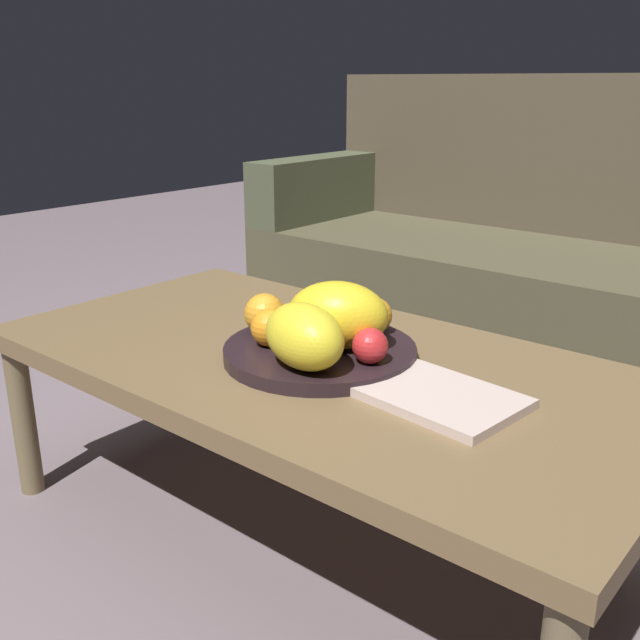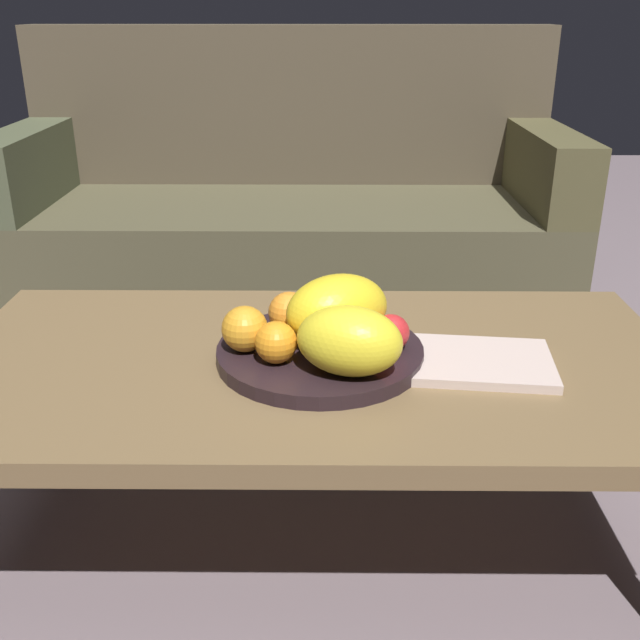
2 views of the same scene
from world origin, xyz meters
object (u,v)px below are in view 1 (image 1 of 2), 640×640
(couch, at_px, (527,272))
(orange_back, at_px, (270,328))
(orange_right, at_px, (319,312))
(fruit_bowl, at_px, (320,352))
(apple_front, at_px, (370,346))
(banana_bunch, at_px, (322,327))
(melon_smaller_beside, at_px, (338,315))
(magazine, at_px, (440,397))
(orange_front, at_px, (265,314))
(coffee_table, at_px, (319,375))
(orange_left, at_px, (374,315))
(melon_large_front, at_px, (304,336))

(couch, relative_size, orange_back, 24.20)
(couch, distance_m, orange_right, 1.10)
(couch, bearing_deg, orange_right, -87.06)
(fruit_bowl, distance_m, apple_front, 0.13)
(banana_bunch, bearing_deg, apple_front, -14.81)
(melon_smaller_beside, xyz_separation_m, banana_bunch, (-0.05, 0.01, -0.04))
(fruit_bowl, distance_m, melon_smaller_beside, 0.08)
(couch, relative_size, magazine, 6.80)
(orange_front, relative_size, banana_bunch, 0.51)
(banana_bunch, bearing_deg, melon_smaller_beside, -13.78)
(fruit_bowl, relative_size, magazine, 1.43)
(melon_smaller_beside, distance_m, magazine, 0.26)
(fruit_bowl, xyz_separation_m, orange_right, (-0.06, 0.06, 0.05))
(fruit_bowl, distance_m, magazine, 0.27)
(apple_front, bearing_deg, banana_bunch, 165.19)
(coffee_table, bearing_deg, orange_front, -169.40)
(orange_back, bearing_deg, banana_bunch, 57.48)
(couch, xyz_separation_m, apple_front, (0.23, -1.16, 0.14))
(coffee_table, bearing_deg, orange_left, 69.12)
(melon_smaller_beside, height_order, apple_front, melon_smaller_beside)
(melon_large_front, bearing_deg, banana_bunch, 117.24)
(orange_left, xyz_separation_m, orange_back, (-0.11, -0.18, -0.00))
(banana_bunch, bearing_deg, fruit_bowl, -57.41)
(banana_bunch, bearing_deg, coffee_table, -68.82)
(fruit_bowl, relative_size, melon_large_front, 2.10)
(melon_large_front, xyz_separation_m, orange_back, (-0.12, 0.04, -0.02))
(fruit_bowl, height_order, orange_left, orange_left)
(orange_back, bearing_deg, orange_front, 141.30)
(melon_smaller_beside, xyz_separation_m, orange_back, (-0.10, -0.07, -0.03))
(coffee_table, bearing_deg, banana_bunch, 111.18)
(fruit_bowl, bearing_deg, banana_bunch, 122.59)
(apple_front, bearing_deg, orange_left, 123.46)
(coffee_table, relative_size, orange_left, 18.14)
(couch, bearing_deg, banana_bunch, -85.20)
(orange_left, height_order, orange_right, orange_right)
(couch, xyz_separation_m, magazine, (0.38, -1.17, 0.09))
(melon_smaller_beside, xyz_separation_m, apple_front, (0.09, -0.03, -0.03))
(coffee_table, xyz_separation_m, orange_front, (-0.12, -0.02, 0.10))
(coffee_table, xyz_separation_m, melon_large_front, (0.06, -0.11, 0.12))
(magazine, bearing_deg, orange_back, -167.91)
(fruit_bowl, xyz_separation_m, orange_back, (-0.07, -0.06, 0.05))
(orange_front, bearing_deg, melon_smaller_beside, 10.73)
(melon_smaller_beside, relative_size, orange_right, 2.45)
(orange_back, xyz_separation_m, apple_front, (0.19, 0.05, -0.00))
(orange_right, bearing_deg, orange_left, 33.46)
(coffee_table, xyz_separation_m, magazine, (0.28, -0.03, 0.05))
(melon_large_front, distance_m, banana_bunch, 0.14)
(fruit_bowl, height_order, melon_large_front, melon_large_front)
(orange_front, height_order, orange_back, orange_front)
(apple_front, xyz_separation_m, magazine, (0.15, -0.01, -0.05))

